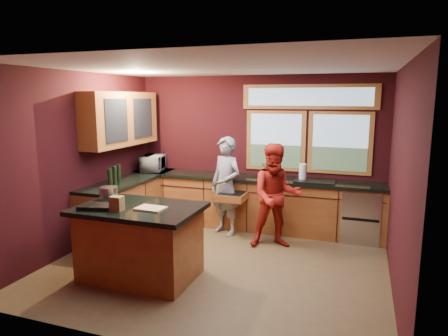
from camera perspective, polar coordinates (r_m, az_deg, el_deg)
The scene contains 14 objects.
floor at distance 5.78m, azimuth -0.72°, elevation -13.52°, with size 4.50×4.50×0.00m, color brown.
room_shell at distance 5.84m, azimuth -5.20°, elevation 5.00°, with size 4.52×4.02×2.71m.
back_counter at distance 7.11m, azimuth 5.50°, elevation -5.04°, with size 4.50×0.64×0.93m.
left_counter at distance 7.18m, azimuth -13.18°, elevation -5.10°, with size 0.64×2.30×0.93m.
island at distance 5.33m, azimuth -11.89°, elevation -10.25°, with size 1.55×1.05×0.95m.
person_grey at distance 6.75m, azimuth 0.26°, elevation -2.59°, with size 0.61×0.40×1.67m, color slate.
person_red at distance 6.20m, azimuth 7.44°, elevation -3.99°, with size 0.79×0.62×1.63m, color maroon.
microwave at distance 7.69m, azimuth -10.07°, elevation 0.70°, with size 0.55×0.37×0.30m, color #999999.
potted_plant at distance 7.00m, azimuth 6.54°, elevation -0.01°, with size 0.30×0.26×0.33m, color #999999.
paper_towel at distance 6.85m, azimuth 11.18°, elevation -0.57°, with size 0.12×0.12×0.28m, color silver.
cutting_board at distance 5.05m, azimuth -10.42°, elevation -5.68°, with size 0.35×0.25×0.02m, color tan.
stock_pot at distance 5.59m, azimuth -16.14°, elevation -3.54°, with size 0.24×0.24×0.18m, color #B6B6BB.
paper_bag at distance 5.04m, azimuth -15.05°, elevation -4.93°, with size 0.15×0.12×0.18m, color brown.
black_tray at distance 5.23m, azimuth -17.75°, elevation -5.26°, with size 0.40×0.28×0.05m, color black.
Camera 1 is at (1.82, -4.97, 2.31)m, focal length 32.00 mm.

